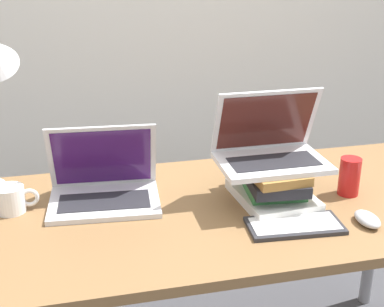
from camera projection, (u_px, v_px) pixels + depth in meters
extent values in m
cube|color=brown|center=(219.00, 210.00, 1.63)|extent=(1.65, 0.75, 0.03)
cylinder|color=gray|center=(374.00, 232.00, 2.21)|extent=(0.05, 0.05, 0.68)
cube|color=silver|center=(105.00, 202.00, 1.64)|extent=(0.35, 0.26, 0.02)
cube|color=#232328|center=(104.00, 201.00, 1.62)|extent=(0.28, 0.15, 0.00)
cube|color=silver|center=(102.00, 156.00, 1.66)|extent=(0.34, 0.12, 0.22)
cube|color=#381451|center=(102.00, 157.00, 1.66)|extent=(0.30, 0.10, 0.20)
cube|color=white|center=(273.00, 196.00, 1.66)|extent=(0.23, 0.28, 0.03)
cube|color=#33753D|center=(272.00, 185.00, 1.66)|extent=(0.19, 0.22, 0.03)
cube|color=black|center=(271.00, 176.00, 1.64)|extent=(0.19, 0.29, 0.03)
cube|color=olive|center=(270.00, 168.00, 1.63)|extent=(0.17, 0.28, 0.03)
cube|color=silver|center=(272.00, 163.00, 1.61)|extent=(0.32, 0.22, 0.02)
cube|color=#232328|center=(274.00, 161.00, 1.59)|extent=(0.26, 0.12, 0.00)
cube|color=silver|center=(266.00, 120.00, 1.63)|extent=(0.32, 0.09, 0.21)
cube|color=#4C1E19|center=(266.00, 121.00, 1.63)|extent=(0.29, 0.07, 0.18)
cube|color=#28282D|center=(295.00, 226.00, 1.50)|extent=(0.28, 0.15, 0.01)
cube|color=silver|center=(295.00, 223.00, 1.50)|extent=(0.25, 0.12, 0.00)
ellipsoid|color=#B2B2B7|center=(367.00, 219.00, 1.52)|extent=(0.06, 0.10, 0.03)
cylinder|color=white|center=(10.00, 199.00, 1.58)|extent=(0.09, 0.09, 0.08)
torus|color=white|center=(29.00, 197.00, 1.59)|extent=(0.06, 0.01, 0.06)
cylinder|color=red|center=(349.00, 176.00, 1.68)|extent=(0.07, 0.07, 0.12)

